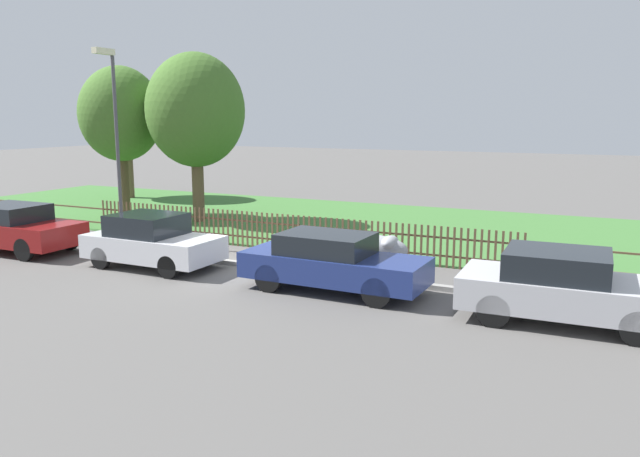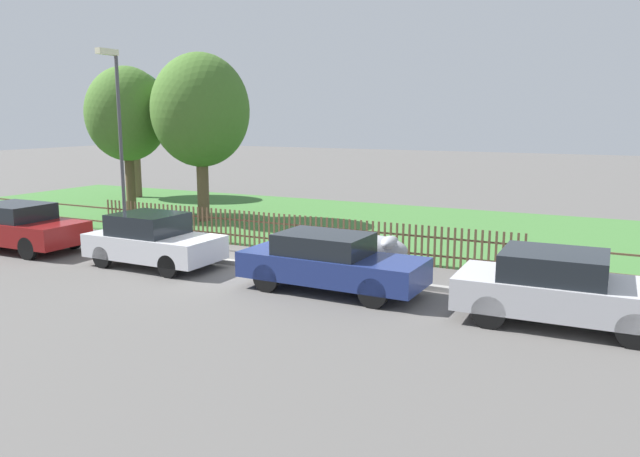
# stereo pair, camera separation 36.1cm
# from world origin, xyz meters

# --- Properties ---
(ground_plane) EXTENTS (120.00, 120.00, 0.00)m
(ground_plane) POSITION_xyz_m (0.00, 0.00, 0.00)
(ground_plane) COLOR #565451
(kerb_stone) EXTENTS (38.90, 0.20, 0.12)m
(kerb_stone) POSITION_xyz_m (0.00, 0.10, 0.06)
(kerb_stone) COLOR gray
(kerb_stone) RESTS_ON ground
(grass_strip) EXTENTS (38.90, 11.16, 0.01)m
(grass_strip) POSITION_xyz_m (0.00, 7.92, 0.01)
(grass_strip) COLOR #3D7033
(grass_strip) RESTS_ON ground
(park_fence) EXTENTS (38.90, 0.05, 1.15)m
(park_fence) POSITION_xyz_m (0.00, 2.36, 0.57)
(park_fence) COLOR brown
(park_fence) RESTS_ON ground
(parked_car_black_saloon) EXTENTS (4.22, 1.88, 1.44)m
(parked_car_black_saloon) POSITION_xyz_m (-7.24, -1.29, 0.74)
(parked_car_black_saloon) COLOR maroon
(parked_car_black_saloon) RESTS_ON ground
(parked_car_navy_estate) EXTENTS (3.74, 1.77, 1.46)m
(parked_car_navy_estate) POSITION_xyz_m (-2.11, -1.04, 0.73)
(parked_car_navy_estate) COLOR silver
(parked_car_navy_estate) RESTS_ON ground
(parked_car_red_compact) EXTENTS (4.40, 1.70, 1.38)m
(parked_car_red_compact) POSITION_xyz_m (3.34, -1.09, 0.71)
(parked_car_red_compact) COLOR navy
(parked_car_red_compact) RESTS_ON ground
(parked_car_white_van) EXTENTS (4.16, 1.98, 1.46)m
(parked_car_white_van) POSITION_xyz_m (8.44, -1.16, 0.74)
(parked_car_white_van) COLOR #BCBCC1
(parked_car_white_van) RESTS_ON ground
(covered_motorcycle) EXTENTS (1.98, 0.88, 0.96)m
(covered_motorcycle) POSITION_xyz_m (3.52, 1.27, 0.60)
(covered_motorcycle) COLOR black
(covered_motorcycle) RESTS_ON ground
(tree_nearest_kerb) EXTENTS (3.65, 3.65, 6.38)m
(tree_nearest_kerb) POSITION_xyz_m (-13.13, 10.12, 4.25)
(tree_nearest_kerb) COLOR brown
(tree_nearest_kerb) RESTS_ON ground
(tree_behind_motorcycle) EXTENTS (3.29, 3.29, 6.08)m
(tree_behind_motorcycle) POSITION_xyz_m (-8.98, 5.36, 4.15)
(tree_behind_motorcycle) COLOR brown
(tree_behind_motorcycle) RESTS_ON ground
(tree_mid_park) EXTENTS (3.78, 3.78, 6.49)m
(tree_mid_park) POSITION_xyz_m (-5.57, 5.73, 4.29)
(tree_mid_park) COLOR brown
(tree_mid_park) RESTS_ON ground
(street_lamp) EXTENTS (0.20, 0.79, 6.08)m
(street_lamp) POSITION_xyz_m (-4.85, 0.64, 3.79)
(street_lamp) COLOR #47474C
(street_lamp) RESTS_ON ground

